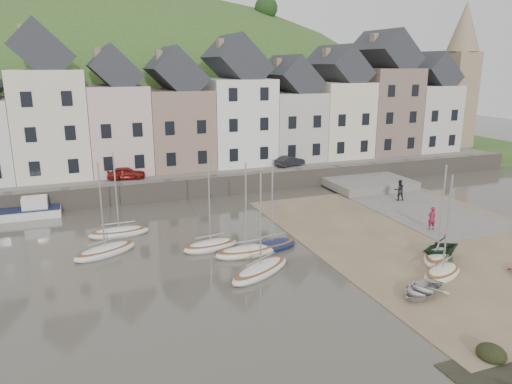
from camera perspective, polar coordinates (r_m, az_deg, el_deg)
name	(u,v)px	position (r m, az deg, el deg)	size (l,w,h in m)	color
ground	(290,261)	(30.66, 4.02, -8.15)	(160.00, 160.00, 0.00)	#413C33
quay_land	(181,159)	(59.85, -8.88, 3.93)	(90.00, 30.00, 1.50)	#335020
quay_street	(205,171)	(48.72, -6.06, 2.47)	(70.00, 7.00, 0.10)	slate
seawall	(215,185)	(45.58, -4.91, 0.78)	(70.00, 1.20, 1.80)	slate
beach	(431,239)	(36.38, 20.04, -5.22)	(18.00, 26.00, 0.06)	#775F48
slipway	(406,203)	(44.67, 17.35, -1.27)	(8.00, 18.00, 0.12)	slate
hillside	(125,234)	(90.93, -15.24, -4.87)	(134.40, 84.00, 84.00)	#335020
townhouse_terrace	(211,110)	(51.63, -5.34, 9.68)	(61.05, 8.00, 13.93)	white
church_spire	(460,72)	(67.97, 23.05, 12.99)	(4.00, 4.00, 18.00)	#997F60
sailboat_0	(119,232)	(36.21, -15.91, -4.58)	(4.30, 1.59, 6.32)	silver
sailboat_1	(105,251)	(32.95, -17.43, -6.66)	(4.55, 3.18, 6.32)	silver
sailboat_2	(246,251)	(31.38, -1.19, -7.03)	(4.21, 1.57, 6.32)	beige
sailboat_3	(210,245)	(32.50, -5.42, -6.30)	(4.00, 2.02, 6.32)	silver
sailboat_4	(260,270)	(28.71, 0.53, -9.21)	(4.95, 3.76, 6.32)	silver
sailboat_5	(272,245)	(32.40, 1.89, -6.31)	(3.88, 2.07, 6.32)	#141D3E
sailboat_6	(437,255)	(32.85, 20.68, -7.01)	(4.00, 3.73, 6.32)	silver
sailboat_7	(442,272)	(30.37, 21.20, -8.86)	(3.72, 2.77, 6.32)	beige
motorboat_2	(27,211)	(42.77, -25.47, -2.04)	(5.45, 1.83, 1.70)	silver
rowboat_white	(421,290)	(27.53, 18.98, -10.90)	(2.23, 3.12, 0.65)	beige
rowboat_green	(442,247)	(32.74, 21.12, -6.11)	(2.45, 2.84, 1.50)	black
person_red	(432,218)	(37.77, 20.09, -2.94)	(0.64, 0.42, 1.76)	maroon
person_dark	(399,190)	(45.00, 16.60, 0.24)	(0.92, 0.72, 1.89)	black
car_left	(126,173)	(46.30, -15.12, 2.18)	(1.40, 3.47, 1.18)	maroon
car_right	(290,161)	(50.62, 4.03, 3.68)	(1.16, 3.33, 1.10)	black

